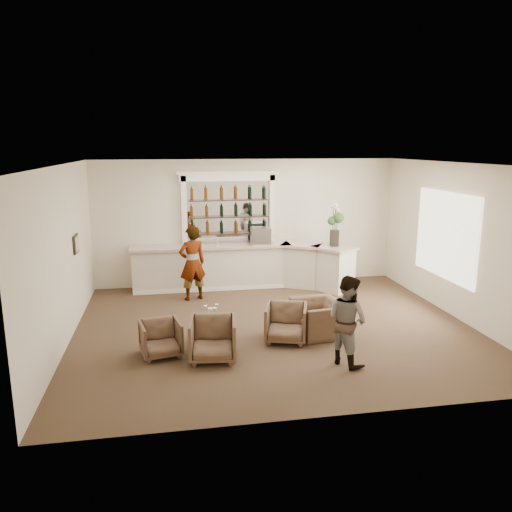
{
  "coord_description": "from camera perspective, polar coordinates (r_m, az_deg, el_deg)",
  "views": [
    {
      "loc": [
        -2.06,
        -9.45,
        3.66
      ],
      "look_at": [
        -0.22,
        0.9,
        1.31
      ],
      "focal_mm": 35.0,
      "sensor_mm": 36.0,
      "label": 1
    }
  ],
  "objects": [
    {
      "name": "flower_vase",
      "position": [
        12.75,
        9.0,
        3.86
      ],
      "size": [
        0.29,
        0.29,
        1.1
      ],
      "color": "black",
      "rests_on": "bar_counter"
    },
    {
      "name": "espresso_machine",
      "position": [
        12.91,
        0.55,
        2.33
      ],
      "size": [
        0.52,
        0.45,
        0.44
      ],
      "primitive_type": "cube",
      "rotation": [
        0.0,
        0.0,
        -0.06
      ],
      "color": "silver",
      "rests_on": "bar_counter"
    },
    {
      "name": "armchair_left",
      "position": [
        9.07,
        -10.83,
        -9.25
      ],
      "size": [
        0.8,
        0.82,
        0.64
      ],
      "primitive_type": "imported",
      "rotation": [
        0.0,
        0.0,
        0.2
      ],
      "color": "brown",
      "rests_on": "ground"
    },
    {
      "name": "armchair_right",
      "position": [
        9.56,
        3.45,
        -7.63
      ],
      "size": [
        0.96,
        0.98,
        0.71
      ],
      "primitive_type": "imported",
      "rotation": [
        0.0,
        0.0,
        -0.3
      ],
      "color": "brown",
      "rests_on": "ground"
    },
    {
      "name": "wine_glass_tbl_b",
      "position": [
        9.54,
        -4.5,
        -6.11
      ],
      "size": [
        0.07,
        0.07,
        0.21
      ],
      "primitive_type": null,
      "color": "white",
      "rests_on": "cocktail_table"
    },
    {
      "name": "back_bar_alcove",
      "position": [
        13.05,
        -3.14,
        5.41
      ],
      "size": [
        2.64,
        0.25,
        3.0
      ],
      "color": "white",
      "rests_on": "ground"
    },
    {
      "name": "armchair_center",
      "position": [
        8.78,
        -4.96,
        -9.43
      ],
      "size": [
        0.89,
        0.91,
        0.74
      ],
      "primitive_type": "imported",
      "rotation": [
        0.0,
        0.0,
        -0.12
      ],
      "color": "brown",
      "rests_on": "ground"
    },
    {
      "name": "wine_glass_bar_left",
      "position": [
        12.82,
        -4.4,
        1.7
      ],
      "size": [
        0.07,
        0.07,
        0.21
      ],
      "primitive_type": null,
      "color": "white",
      "rests_on": "bar_counter"
    },
    {
      "name": "wine_glass_tbl_a",
      "position": [
        9.48,
        -5.8,
        -6.26
      ],
      "size": [
        0.07,
        0.07,
        0.21
      ],
      "primitive_type": null,
      "color": "white",
      "rests_on": "cocktail_table"
    },
    {
      "name": "ground",
      "position": [
        10.34,
        2.1,
        -8.14
      ],
      "size": [
        8.0,
        8.0,
        0.0
      ],
      "primitive_type": "plane",
      "color": "brown",
      "rests_on": "ground"
    },
    {
      "name": "napkin_holder",
      "position": [
        9.61,
        -5.25,
        -6.28
      ],
      "size": [
        0.08,
        0.08,
        0.12
      ],
      "primitive_type": "cube",
      "color": "white",
      "rests_on": "cocktail_table"
    },
    {
      "name": "armchair_far",
      "position": [
        9.96,
        7.2,
        -7.03
      ],
      "size": [
        1.03,
        1.14,
        0.66
      ],
      "primitive_type": "imported",
      "rotation": [
        0.0,
        0.0,
        -1.43
      ],
      "color": "brown",
      "rests_on": "ground"
    },
    {
      "name": "bar_counter",
      "position": [
        12.96,
        -1.36,
        -1.18
      ],
      "size": [
        5.72,
        1.8,
        1.14
      ],
      "color": "silver",
      "rests_on": "ground"
    },
    {
      "name": "room_shell",
      "position": [
        10.48,
        2.26,
        5.35
      ],
      "size": [
        8.04,
        7.02,
        3.32
      ],
      "color": "beige",
      "rests_on": "ground"
    },
    {
      "name": "wine_glass_bar_right",
      "position": [
        12.95,
        2.16,
        1.84
      ],
      "size": [
        0.07,
        0.07,
        0.21
      ],
      "primitive_type": null,
      "color": "white",
      "rests_on": "bar_counter"
    },
    {
      "name": "sommelier",
      "position": [
        11.98,
        -7.29,
        -0.81
      ],
      "size": [
        0.76,
        0.61,
        1.8
      ],
      "primitive_type": "imported",
      "rotation": [
        0.0,
        0.0,
        3.46
      ],
      "color": "gray",
      "rests_on": "ground"
    },
    {
      "name": "wine_glass_tbl_c",
      "position": [
        9.34,
        -4.74,
        -6.53
      ],
      "size": [
        0.07,
        0.07,
        0.21
      ],
      "primitive_type": null,
      "color": "white",
      "rests_on": "cocktail_table"
    },
    {
      "name": "guest",
      "position": [
        8.6,
        10.4,
        -7.22
      ],
      "size": [
        0.87,
        0.94,
        1.55
      ],
      "primitive_type": "imported",
      "rotation": [
        0.0,
        0.0,
        2.06
      ],
      "color": "gray",
      "rests_on": "ground"
    },
    {
      "name": "cocktail_table",
      "position": [
        9.58,
        -5.01,
        -8.3
      ],
      "size": [
        0.64,
        0.64,
        0.5
      ],
      "primitive_type": "cylinder",
      "color": "#4D3721",
      "rests_on": "ground"
    }
  ]
}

